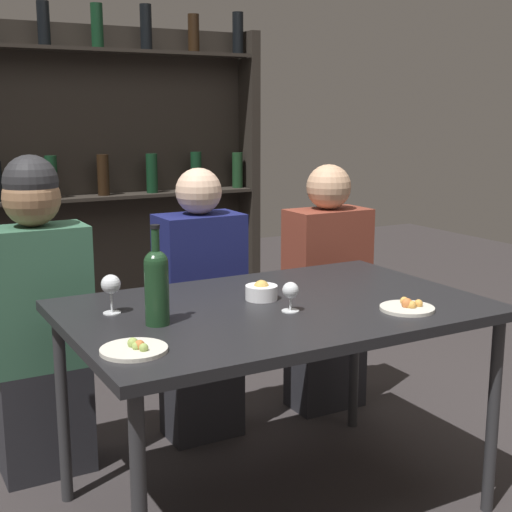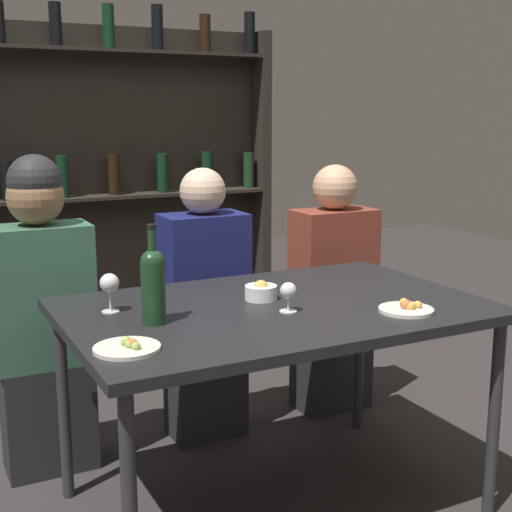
{
  "view_description": "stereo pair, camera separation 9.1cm",
  "coord_description": "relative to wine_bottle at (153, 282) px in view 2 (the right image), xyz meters",
  "views": [
    {
      "loc": [
        -1.24,
        -2.08,
        1.44
      ],
      "look_at": [
        0.0,
        0.14,
        0.92
      ],
      "focal_mm": 50.0,
      "sensor_mm": 36.0,
      "label": 1
    },
    {
      "loc": [
        -1.16,
        -2.13,
        1.44
      ],
      "look_at": [
        0.0,
        0.14,
        0.92
      ],
      "focal_mm": 50.0,
      "sensor_mm": 36.0,
      "label": 2
    }
  ],
  "objects": [
    {
      "name": "food_plate_0",
      "position": [
        -0.15,
        -0.22,
        -0.13
      ],
      "size": [
        0.19,
        0.19,
        0.04
      ],
      "color": "silver",
      "rests_on": "dining_table"
    },
    {
      "name": "snack_bowl",
      "position": [
        0.44,
        0.11,
        -0.11
      ],
      "size": [
        0.12,
        0.12,
        0.07
      ],
      "color": "white",
      "rests_on": "dining_table"
    },
    {
      "name": "food_plate_1",
      "position": [
        0.81,
        -0.26,
        -0.13
      ],
      "size": [
        0.19,
        0.19,
        0.04
      ],
      "color": "silver",
      "rests_on": "dining_table"
    },
    {
      "name": "wine_glass_1",
      "position": [
        0.45,
        -0.08,
        -0.07
      ],
      "size": [
        0.06,
        0.06,
        0.1
      ],
      "color": "silver",
      "rests_on": "dining_table"
    },
    {
      "name": "wine_bottle",
      "position": [
        0.0,
        0.0,
        0.0
      ],
      "size": [
        0.08,
        0.08,
        0.32
      ],
      "color": "#19381E",
      "rests_on": "dining_table"
    },
    {
      "name": "dining_table",
      "position": [
        0.45,
        0.02,
        -0.19
      ],
      "size": [
        1.45,
        0.94,
        0.77
      ],
      "color": "black",
      "rests_on": "ground_plane"
    },
    {
      "name": "seated_person_left",
      "position": [
        -0.23,
        0.7,
        -0.27
      ],
      "size": [
        0.39,
        0.22,
        1.28
      ],
      "color": "#26262B",
      "rests_on": "ground_plane"
    },
    {
      "name": "ground_plane",
      "position": [
        0.45,
        0.02,
        -0.91
      ],
      "size": [
        10.0,
        10.0,
        0.0
      ],
      "primitive_type": "plane",
      "color": "#332D2D"
    },
    {
      "name": "seated_person_center",
      "position": [
        0.47,
        0.7,
        -0.34
      ],
      "size": [
        0.36,
        0.22,
        1.21
      ],
      "color": "#26262B",
      "rests_on": "ground_plane"
    },
    {
      "name": "wine_glass_0",
      "position": [
        -0.09,
        0.19,
        -0.04
      ],
      "size": [
        0.07,
        0.07,
        0.13
      ],
      "color": "silver",
      "rests_on": "dining_table"
    },
    {
      "name": "seated_person_right",
      "position": [
        1.14,
        0.7,
        -0.34
      ],
      "size": [
        0.39,
        0.22,
        1.2
      ],
      "color": "#26262B",
      "rests_on": "ground_plane"
    },
    {
      "name": "wine_rack_wall",
      "position": [
        0.45,
        2.05,
        0.14
      ],
      "size": [
        2.0,
        0.21,
        2.04
      ],
      "color": "#28231E",
      "rests_on": "ground_plane"
    }
  ]
}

